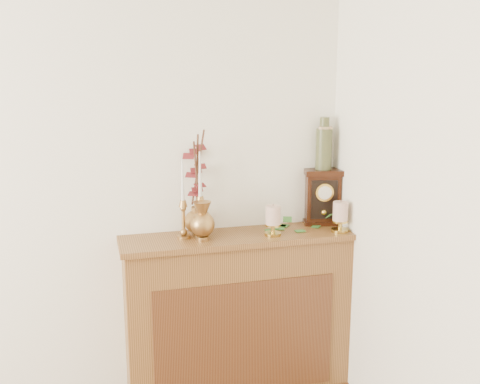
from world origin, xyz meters
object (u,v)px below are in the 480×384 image
object	(u,v)px
mantel_clock	(322,197)
ceramic_vase	(324,146)
candlestick_left	(183,213)
bud_vase	(202,221)
ginger_jar	(196,186)
candlestick_center	(201,210)

from	to	relation	value
mantel_clock	ceramic_vase	distance (m)	0.29
candlestick_left	bud_vase	size ratio (longest dim) A/B	2.04
candlestick_left	mantel_clock	bearing A→B (deg)	6.31
ginger_jar	mantel_clock	bearing A→B (deg)	-0.55
candlestick_left	ginger_jar	distance (m)	0.17
mantel_clock	ceramic_vase	bearing A→B (deg)	90.00
candlestick_center	ceramic_vase	xyz separation A→B (m)	(0.71, 0.10, 0.29)
bud_vase	candlestick_left	bearing A→B (deg)	144.88
candlestick_center	ceramic_vase	size ratio (longest dim) A/B	1.56
bud_vase	candlestick_center	bearing A→B (deg)	88.02
ginger_jar	ceramic_vase	distance (m)	0.74
candlestick_left	mantel_clock	xyz separation A→B (m)	(0.80, 0.09, 0.02)
candlestick_center	bud_vase	size ratio (longest dim) A/B	2.21
bud_vase	mantel_clock	xyz separation A→B (m)	(0.72, 0.15, 0.05)
bud_vase	mantel_clock	size ratio (longest dim) A/B	0.65
ginger_jar	ceramic_vase	world-z (taller)	ceramic_vase
candlestick_center	mantel_clock	xyz separation A→B (m)	(0.71, 0.10, 0.01)
ginger_jar	mantel_clock	world-z (taller)	ginger_jar
candlestick_left	candlestick_center	xyz separation A→B (m)	(0.09, -0.01, 0.01)
mantel_clock	ginger_jar	bearing A→B (deg)	-167.46
candlestick_center	ginger_jar	distance (m)	0.15
candlestick_left	bud_vase	bearing A→B (deg)	-35.12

